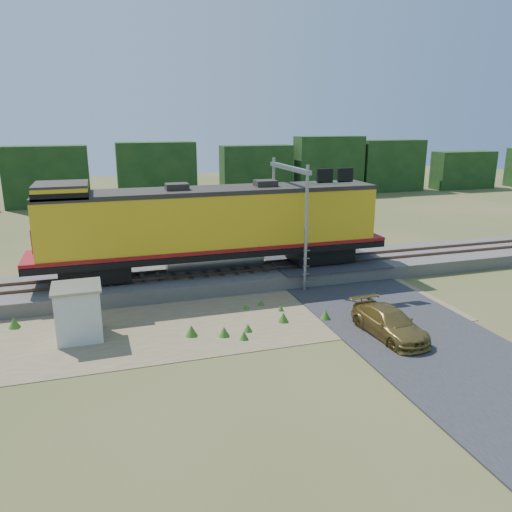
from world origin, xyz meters
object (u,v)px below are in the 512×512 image
object	(u,v)px
locomotive	(209,225)
shed	(78,312)
car	(389,323)
signal_gantry	(299,193)

from	to	relation	value
locomotive	shed	world-z (taller)	locomotive
car	locomotive	bearing A→B (deg)	118.32
signal_gantry	car	xyz separation A→B (m)	(0.90, -9.10, -4.77)
locomotive	shed	distance (m)	9.60
shed	locomotive	bearing A→B (deg)	36.89
locomotive	car	xyz separation A→B (m)	(6.22, -9.77, -2.99)
shed	signal_gantry	size ratio (longest dim) A/B	0.35
signal_gantry	car	bearing A→B (deg)	-84.38
signal_gantry	car	world-z (taller)	signal_gantry
locomotive	signal_gantry	world-z (taller)	signal_gantry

